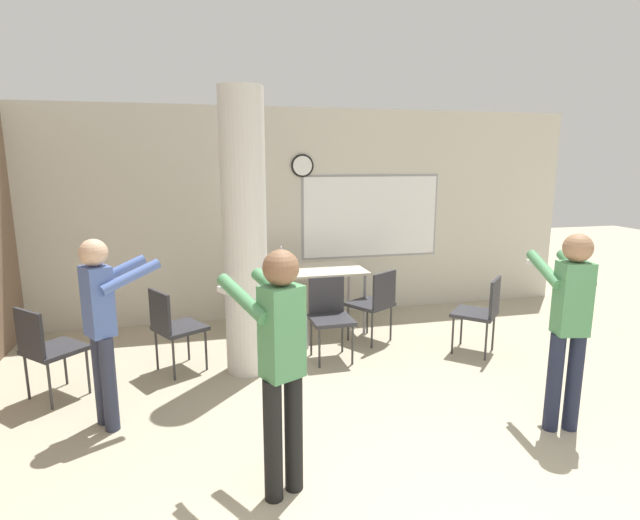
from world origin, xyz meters
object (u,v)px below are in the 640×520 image
Objects in this scene: chair_table_right at (375,300)px; chair_near_pillar at (173,324)px; bottle_on_table at (281,261)px; person_watching_back at (103,319)px; person_playing_side at (569,317)px; chair_table_front at (330,312)px; chair_mid_room at (481,309)px; chair_by_left_wall at (47,346)px; person_playing_front at (280,355)px; folding_table at (305,274)px.

chair_table_right is 1.00× the size of chair_near_pillar.
bottle_on_table is 2.65m from person_watching_back.
bottle_on_table is at bearing 49.01° from person_watching_back.
person_playing_side is 1.03× the size of person_watching_back.
chair_mid_room is (1.66, -0.28, 0.00)m from chair_table_front.
chair_by_left_wall is 0.56× the size of person_watching_back.
bottle_on_table is at bearing 39.19° from chair_near_pillar.
person_watching_back reaches higher than chair_near_pillar.
chair_table_right is 0.71m from chair_table_front.
person_playing_side is 3.63m from person_watching_back.
chair_table_front is at bearing 67.55° from person_playing_front.
person_watching_back is at bearing -136.08° from folding_table.
person_playing_side is at bearing -98.27° from chair_mid_room.
chair_near_pillar is at bearing 109.54° from person_playing_front.
bottle_on_table is (-0.29, 0.05, 0.17)m from folding_table.
chair_by_left_wall is 4.40m from person_playing_side.
chair_by_left_wall is at bearing 134.75° from person_watching_back.
chair_table_right is 2.28m from chair_near_pillar.
person_playing_front is at bearing -121.69° from chair_table_right.
chair_table_right is 0.56× the size of person_watching_back.
chair_table_right is at bearing 58.31° from person_playing_front.
person_playing_side reaches higher than person_watching_back.
person_watching_back is (0.60, -0.60, 0.40)m from chair_by_left_wall.
person_playing_front reaches higher than folding_table.
chair_near_pillar is (-2.26, -0.33, 0.00)m from chair_table_right.
chair_by_left_wall is 0.93m from person_watching_back.
chair_mid_room is at bearing -4.83° from chair_near_pillar.
chair_table_front is 0.56× the size of person_watching_back.
person_playing_side is 2.32m from person_playing_front.
person_playing_side is at bearing -31.20° from chair_near_pillar.
chair_mid_room reaches higher than folding_table.
folding_table is 1.71× the size of chair_table_front.
chair_mid_room is at bearing -9.62° from chair_table_front.
chair_table_front is 0.54× the size of person_playing_front.
person_playing_front is at bearing -44.03° from chair_by_left_wall.
bottle_on_table is at bearing 80.62° from person_playing_front.
person_watching_back is at bearing -169.64° from chair_mid_room.
person_playing_side is (4.12, -1.49, 0.42)m from chair_by_left_wall.
chair_table_right is (0.70, -0.66, -0.22)m from folding_table.
person_playing_side is at bearing -14.14° from person_watching_back.
chair_mid_room is at bearing -33.14° from bottle_on_table.
chair_mid_room is at bearing -30.69° from chair_table_right.
folding_table is at bearing -10.00° from bottle_on_table.
chair_table_right is at bearing 149.31° from chair_mid_room.
folding_table is 1.71× the size of chair_by_left_wall.
folding_table is at bearing 143.80° from chair_mid_room.
person_playing_front is (-0.87, -2.12, 0.44)m from chair_table_front.
chair_by_left_wall and chair_table_right have the same top height.
chair_by_left_wall is 1.00× the size of chair_mid_room.
chair_near_pillar is at bearing 175.17° from chair_mid_room.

